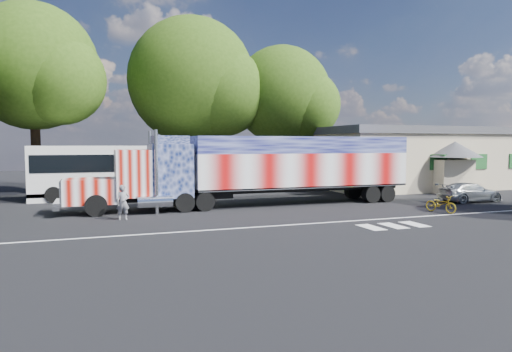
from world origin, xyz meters
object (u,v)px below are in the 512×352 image
object	(u,v)px
woman	(123,202)
bicycle	(441,204)
parked_car	(470,192)
tree_nw_a	(35,67)
semi_truck	(262,167)
coach_bus	(127,171)
tree_ne_a	(283,95)
tree_n_mid	(194,81)

from	to	relation	value
woman	bicycle	world-z (taller)	woman
parked_car	bicycle	distance (m)	6.01
parked_car	tree_nw_a	world-z (taller)	tree_nw_a
semi_truck	tree_nw_a	size ratio (longest dim) A/B	1.49
coach_bus	tree_nw_a	world-z (taller)	tree_nw_a
tree_ne_a	coach_bus	bearing A→B (deg)	-160.28
semi_truck	bicycle	distance (m)	10.47
semi_truck	parked_car	distance (m)	13.88
coach_bus	bicycle	bearing A→B (deg)	-39.39
semi_truck	tree_nw_a	distance (m)	19.58
coach_bus	tree_nw_a	size ratio (longest dim) A/B	0.88
semi_truck	bicycle	world-z (taller)	semi_truck
woman	semi_truck	bearing A→B (deg)	17.34
coach_bus	tree_n_mid	world-z (taller)	tree_n_mid
bicycle	tree_n_mid	xyz separation A→B (m)	(-9.68, 19.65, 8.81)
woman	tree_nw_a	size ratio (longest dim) A/B	0.12
coach_bus	tree_ne_a	size ratio (longest dim) A/B	1.00
parked_car	woman	distance (m)	21.90
woman	tree_ne_a	size ratio (longest dim) A/B	0.14
parked_car	woman	size ratio (longest dim) A/B	2.49
tree_ne_a	semi_truck	bearing A→B (deg)	-118.35
semi_truck	woman	distance (m)	8.98
tree_nw_a	tree_n_mid	xyz separation A→B (m)	(12.40, 1.65, -0.26)
tree_ne_a	bicycle	bearing A→B (deg)	-84.19
woman	tree_nw_a	xyz separation A→B (m)	(-5.31, 14.64, 8.67)
parked_car	tree_nw_a	bearing A→B (deg)	63.24
tree_nw_a	tree_ne_a	world-z (taller)	tree_nw_a
coach_bus	bicycle	world-z (taller)	coach_bus
coach_bus	tree_ne_a	world-z (taller)	tree_ne_a
bicycle	tree_nw_a	distance (m)	29.90
semi_truck	tree_ne_a	distance (m)	14.86
woman	bicycle	bearing A→B (deg)	-11.70
tree_nw_a	woman	bearing A→B (deg)	-70.05
woman	tree_ne_a	distance (m)	22.20
coach_bus	tree_n_mid	size ratio (longest dim) A/B	0.85
tree_nw_a	tree_ne_a	bearing A→B (deg)	0.24
parked_car	coach_bus	bearing A→B (deg)	66.64
bicycle	parked_car	bearing A→B (deg)	13.47
parked_car	tree_nw_a	size ratio (longest dim) A/B	0.30
parked_car	tree_nw_a	distance (m)	32.26
tree_nw_a	tree_ne_a	distance (m)	20.29
parked_car	bicycle	bearing A→B (deg)	123.29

